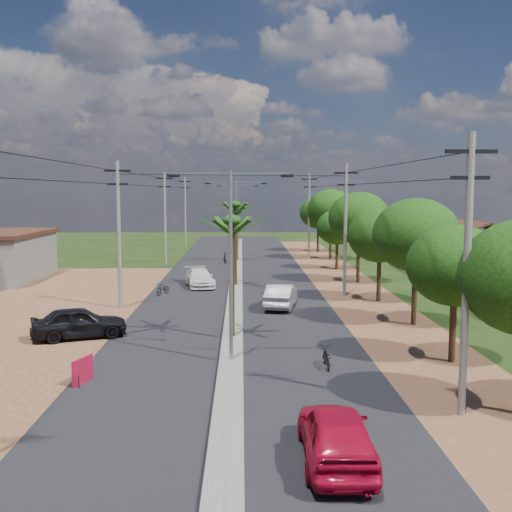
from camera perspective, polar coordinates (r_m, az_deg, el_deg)
The scene contains 32 objects.
ground at distance 25.44m, azimuth -2.38°, elevation -10.21°, with size 160.00×160.00×0.00m, color black.
road at distance 40.05m, azimuth -2.01°, elevation -4.10°, with size 12.00×110.00×0.04m, color black.
median at distance 43.00m, azimuth -1.97°, elevation -3.30°, with size 1.00×90.00×0.18m, color #605E56.
dirt_shoulder_east at distance 40.85m, azimuth 10.03°, elevation -4.00°, with size 5.00×90.00×0.03m, color brown.
house_east_far at distance 56.49m, azimuth 19.95°, elevation 0.97°, with size 7.60×7.50×4.60m.
tree_east_b at distance 26.14m, azimuth 18.42°, elevation -0.87°, with size 4.00×4.00×5.83m.
tree_east_c at distance 32.82m, azimuth 15.00°, elevation 1.93°, with size 4.60×4.60×6.83m.
tree_east_d at distance 39.54m, azimuth 11.71°, elevation 1.95°, with size 4.20×4.20×6.13m.
tree_east_e at distance 47.34m, azimuth 9.78°, elevation 3.58°, with size 4.80×4.80×7.14m.
tree_east_f at distance 55.20m, azimuth 7.75°, elevation 2.73°, with size 3.80×3.80×5.52m.
tree_east_g at distance 63.13m, azimuth 7.15°, elevation 4.40°, with size 5.00×5.00×7.38m.
tree_east_h at distance 71.03m, azimuth 5.95°, elevation 4.13°, with size 4.40×4.40×6.52m.
palm_median_near at distance 28.45m, azimuth -2.29°, elevation 2.87°, with size 2.00×2.00×6.15m.
palm_median_mid at distance 44.42m, azimuth -1.97°, elevation 4.55°, with size 2.00×2.00×6.55m.
palm_median_far at distance 60.43m, azimuth -1.82°, elevation 4.38°, with size 2.00×2.00×5.85m.
streetlight_near at distance 24.52m, azimuth -2.43°, elevation 0.57°, with size 5.10×0.18×8.00m.
streetlight_mid at distance 49.46m, azimuth -1.91°, elevation 3.42°, with size 5.10×0.18×8.00m.
streetlight_far at distance 74.44m, azimuth -1.74°, elevation 4.36°, with size 5.10×0.18×8.00m.
utility_pole_w_b at distance 37.24m, azimuth -12.93°, elevation 2.31°, with size 1.60×0.24×9.00m.
utility_pole_w_c at distance 58.92m, azimuth -8.67°, elevation 3.78°, with size 1.60×0.24×9.00m.
utility_pole_w_d at distance 79.79m, azimuth -6.77°, elevation 4.43°, with size 1.60×0.24×9.00m.
utility_pole_e_a at distance 19.86m, azimuth 19.43°, elevation -1.19°, with size 1.60×0.24×9.00m.
utility_pole_e_b at distance 41.09m, azimuth 8.51°, elevation 2.75°, with size 1.60×0.24×9.00m.
utility_pole_e_c at distance 62.85m, azimuth 5.07°, elevation 3.97°, with size 1.60×0.24×9.00m.
car_red_near at distance 16.63m, azimuth 7.64°, elevation -16.57°, with size 1.83×4.54×1.55m, color #A10823.
car_silver_mid at distance 36.93m, azimuth 2.40°, elevation -3.85°, with size 1.57×4.51×1.49m, color gray.
car_white_far at distance 45.11m, azimuth -5.42°, elevation -2.12°, with size 1.88×4.63×1.34m, color silver.
car_parked_dark at distance 30.61m, azimuth -16.50°, elevation -6.15°, with size 1.83×4.54×1.55m, color black.
moto_rider_east at distance 24.84m, azimuth 6.70°, elevation -9.65°, with size 0.56×1.61×0.84m, color black.
moto_rider_west_a at distance 41.86m, azimuth -8.86°, elevation -3.16°, with size 0.57×1.64×0.86m, color black.
moto_rider_west_b at distance 59.14m, azimuth -2.98°, elevation -0.23°, with size 0.52×1.85×1.11m, color black.
roadside_sign at distance 23.62m, azimuth -16.19°, elevation -10.47°, with size 0.49×1.19×1.03m.
Camera 1 is at (0.45, -24.40, 7.20)m, focal length 42.00 mm.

